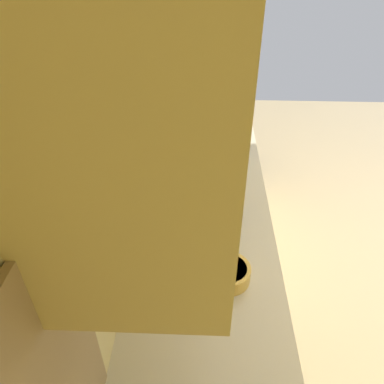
{
  "coord_description": "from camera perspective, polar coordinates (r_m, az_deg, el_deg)",
  "views": [
    {
      "loc": [
        -1.77,
        1.36,
        2.1
      ],
      "look_at": [
        -0.72,
        1.4,
        1.31
      ],
      "focal_mm": 34.78,
      "sensor_mm": 36.0,
      "label": 1
    }
  ],
  "objects": [
    {
      "name": "wall_back",
      "position": [
        1.94,
        -8.87,
        14.91
      ],
      "size": [
        4.17,
        0.12,
        2.78
      ],
      "primitive_type": "cube",
      "color": "#DCC478",
      "rests_on": "ground_plane"
    },
    {
      "name": "counter_run",
      "position": [
        2.11,
        1.72,
        -14.44
      ],
      "size": [
        3.14,
        0.65,
        0.91
      ],
      "color": "#E0C36A",
      "rests_on": "ground_plane"
    },
    {
      "name": "upper_cabinets",
      "position": [
        1.35,
        -3.37,
        25.7
      ],
      "size": [
        1.9,
        0.35,
        0.67
      ],
      "color": "#DBBC68"
    },
    {
      "name": "oven_range",
      "position": [
        3.62,
        2.19,
        9.95
      ],
      "size": [
        0.68,
        0.63,
        1.09
      ],
      "color": "black",
      "rests_on": "ground_plane"
    },
    {
      "name": "microwave",
      "position": [
        2.39,
        1.86,
        10.91
      ],
      "size": [
        0.45,
        0.35,
        0.3
      ],
      "color": "white",
      "rests_on": "counter_run"
    },
    {
      "name": "bowl",
      "position": [
        1.54,
        5.54,
        -12.18
      ],
      "size": [
        0.18,
        0.18,
        0.07
      ],
      "color": "gold",
      "rests_on": "counter_run"
    },
    {
      "name": "kettle",
      "position": [
        1.78,
        5.15,
        -2.02
      ],
      "size": [
        0.17,
        0.12,
        0.18
      ],
      "color": "black",
      "rests_on": "counter_run"
    }
  ]
}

